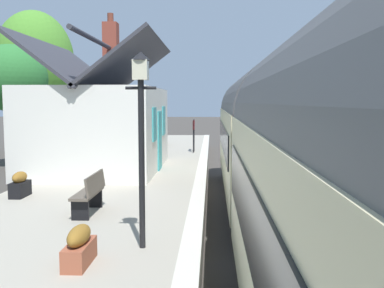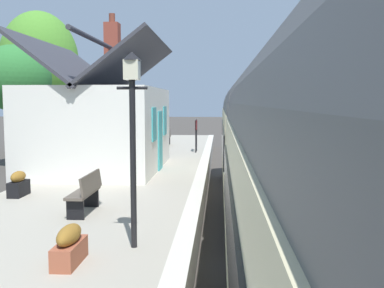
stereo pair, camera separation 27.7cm
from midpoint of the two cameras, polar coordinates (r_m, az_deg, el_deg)
The scene contains 15 objects.
ground_plane at distance 16.32m, azimuth 4.99°, elevation -6.11°, with size 160.00×160.00×0.00m, color #423D38.
platform at distance 16.50m, azimuth -8.04°, elevation -4.51°, with size 32.00×5.43×0.85m, color #A39B8C.
platform_edge_coping at distance 16.16m, azimuth 0.83°, elevation -3.11°, with size 32.00×0.36×0.02m, color beige.
rail_near at distance 16.45m, azimuth 10.67°, elevation -5.84°, with size 52.00×0.08×0.14m, color gray.
rail_far at distance 16.31m, azimuth 5.63°, elevation -5.87°, with size 52.00×0.08×0.14m, color gray.
station_building at distance 16.13m, azimuth -12.21°, elevation 2.44°, with size 6.59×4.45×5.88m.
bench_mid_platform at distance 9.86m, azimuth -13.88°, elevation -6.08°, with size 1.40×0.44×0.88m.
bench_platform_end at distance 24.54m, azimuth -3.97°, elevation 0.92°, with size 1.42×0.49×0.88m.
planter_by_door at distance 6.95m, azimuth -15.57°, elevation -12.69°, with size 0.83×0.32×0.59m.
planter_corner_building at distance 12.16m, azimuth -22.07°, elevation -4.93°, with size 0.70×0.32×0.65m.
planter_bench_left at distance 26.04m, azimuth -5.42°, elevation 0.86°, with size 0.45×0.45×0.69m.
lamp_post_platform at distance 7.20m, azimuth -7.73°, elevation 4.36°, with size 0.32×0.50×3.23m.
station_sign_board at distance 21.24m, azimuth -0.15°, elevation 2.15°, with size 0.96×0.06×1.57m.
tree_far_right at distance 23.26m, azimuth -22.79°, elevation 7.84°, with size 3.37×3.49×6.05m.
tree_far_left at distance 29.07m, azimuth -20.00°, elevation 10.03°, with size 4.88×4.70×8.81m.
Camera 1 is at (-15.98, 0.84, 3.28)m, focal length 41.04 mm.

